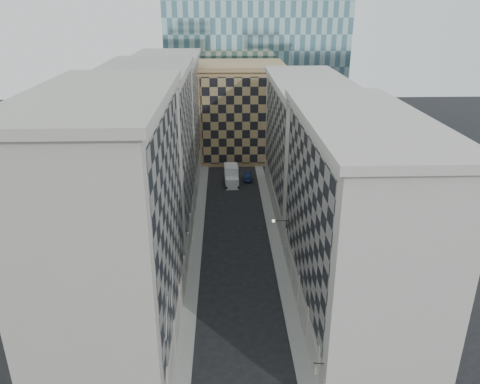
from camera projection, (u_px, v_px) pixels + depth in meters
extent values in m
cube|color=gray|center=(197.00, 244.00, 61.99)|extent=(1.50, 100.00, 0.15)
cube|color=gray|center=(275.00, 243.00, 62.33)|extent=(1.50, 100.00, 0.15)
cube|color=#A7A396|center=(113.00, 234.00, 39.89)|extent=(10.00, 22.00, 23.00)
cube|color=gray|center=(170.00, 217.00, 39.48)|extent=(0.25, 19.36, 18.00)
cube|color=#A7A396|center=(176.00, 327.00, 43.81)|extent=(0.45, 21.12, 3.20)
cube|color=#A7A396|center=(97.00, 95.00, 35.39)|extent=(10.80, 22.80, 0.70)
cylinder|color=#A7A396|center=(171.00, 342.00, 41.04)|extent=(0.90, 0.90, 4.40)
cylinder|color=#A7A396|center=(176.00, 304.00, 46.12)|extent=(0.90, 0.90, 4.40)
cylinder|color=#A7A396|center=(181.00, 274.00, 51.20)|extent=(0.90, 0.90, 4.40)
cube|color=gray|center=(150.00, 159.00, 60.42)|extent=(10.00, 22.00, 22.00)
cube|color=gray|center=(188.00, 147.00, 60.01)|extent=(0.25, 19.36, 17.00)
cube|color=gray|center=(190.00, 224.00, 64.15)|extent=(0.45, 21.12, 3.20)
cube|color=gray|center=(143.00, 69.00, 56.11)|extent=(10.80, 22.80, 0.70)
cylinder|color=gray|center=(185.00, 249.00, 56.29)|extent=(0.90, 0.90, 4.40)
cylinder|color=gray|center=(188.00, 229.00, 61.37)|extent=(0.90, 0.90, 4.40)
cylinder|color=gray|center=(190.00, 211.00, 66.46)|extent=(0.90, 0.90, 4.40)
cylinder|color=gray|center=(193.00, 196.00, 71.54)|extent=(0.90, 0.90, 4.40)
cube|color=#A7A396|center=(169.00, 122.00, 80.95)|extent=(10.00, 22.00, 21.00)
cube|color=gray|center=(197.00, 113.00, 80.54)|extent=(0.25, 19.36, 16.00)
cube|color=#A7A396|center=(198.00, 170.00, 84.49)|extent=(0.45, 21.12, 3.20)
cube|color=#A7A396|center=(165.00, 57.00, 76.83)|extent=(10.80, 22.80, 0.70)
cylinder|color=#A7A396|center=(195.00, 183.00, 76.63)|extent=(0.90, 0.90, 4.40)
cylinder|color=#A7A396|center=(196.00, 172.00, 81.71)|extent=(0.90, 0.90, 4.40)
cylinder|color=#A7A396|center=(198.00, 162.00, 86.80)|extent=(0.90, 0.90, 4.40)
cylinder|color=#A7A396|center=(199.00, 153.00, 91.88)|extent=(0.90, 0.90, 4.40)
cube|color=#B6B0A7|center=(354.00, 225.00, 44.88)|extent=(10.00, 26.00, 20.00)
cube|color=gray|center=(305.00, 212.00, 44.15)|extent=(0.25, 22.88, 15.00)
cube|color=#B6B0A7|center=(301.00, 299.00, 47.91)|extent=(0.45, 24.96, 3.20)
cube|color=#B6B0A7|center=(365.00, 119.00, 40.94)|extent=(10.80, 26.80, 0.70)
cylinder|color=#B6B0A7|center=(322.00, 369.00, 38.07)|extent=(0.90, 0.90, 4.40)
cylinder|color=#B6B0A7|center=(311.00, 327.00, 42.88)|extent=(0.90, 0.90, 4.40)
cylinder|color=#B6B0A7|center=(302.00, 294.00, 47.69)|extent=(0.90, 0.90, 4.40)
cylinder|color=#B6B0A7|center=(295.00, 267.00, 52.50)|extent=(0.90, 0.90, 4.40)
cylinder|color=#B6B0A7|center=(289.00, 245.00, 57.30)|extent=(0.90, 0.90, 4.40)
cube|color=#B6B0A7|center=(307.00, 148.00, 70.03)|extent=(10.00, 28.00, 19.00)
cube|color=gray|center=(275.00, 139.00, 69.30)|extent=(0.25, 24.64, 14.00)
cube|color=#B6B0A7|center=(274.00, 197.00, 72.87)|extent=(0.45, 26.88, 3.20)
cube|color=#B6B0A7|center=(311.00, 81.00, 66.28)|extent=(10.80, 28.80, 0.70)
cube|color=tan|center=(241.00, 113.00, 93.96)|extent=(16.00, 14.00, 18.00)
cube|color=tan|center=(242.00, 122.00, 87.40)|extent=(15.20, 0.25, 16.50)
cube|color=tan|center=(241.00, 65.00, 90.39)|extent=(16.80, 14.80, 0.80)
cube|color=#2D2823|center=(230.00, 77.00, 104.94)|extent=(6.00, 6.00, 28.00)
cube|color=#2D2823|center=(229.00, 7.00, 99.35)|extent=(7.00, 7.00, 1.40)
cylinder|color=gray|center=(167.00, 318.00, 34.92)|extent=(0.10, 2.33, 2.33)
cylinder|color=gray|center=(172.00, 288.00, 38.62)|extent=(0.10, 2.33, 2.33)
cylinder|color=black|center=(281.00, 221.00, 54.45)|extent=(1.80, 0.08, 0.08)
sphere|color=#FFE5B2|center=(273.00, 221.00, 54.42)|extent=(0.36, 0.36, 0.36)
cube|color=silver|center=(232.00, 183.00, 80.46)|extent=(2.32, 2.51, 1.82)
cube|color=silver|center=(231.00, 174.00, 82.63)|extent=(2.47, 3.73, 3.13)
cylinder|color=black|center=(226.00, 187.00, 79.81)|extent=(0.34, 0.92, 0.91)
cylinder|color=black|center=(238.00, 187.00, 79.96)|extent=(0.34, 0.92, 0.91)
cylinder|color=black|center=(225.00, 178.00, 84.10)|extent=(0.34, 0.92, 0.91)
cylinder|color=black|center=(236.00, 177.00, 84.24)|extent=(0.34, 0.92, 0.91)
imported|color=#0E1734|center=(248.00, 176.00, 84.02)|extent=(1.63, 4.08, 1.32)
cylinder|color=black|center=(319.00, 363.00, 35.80)|extent=(0.86, 0.21, 0.06)
cube|color=tan|center=(316.00, 368.00, 35.96)|extent=(0.19, 0.75, 0.75)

